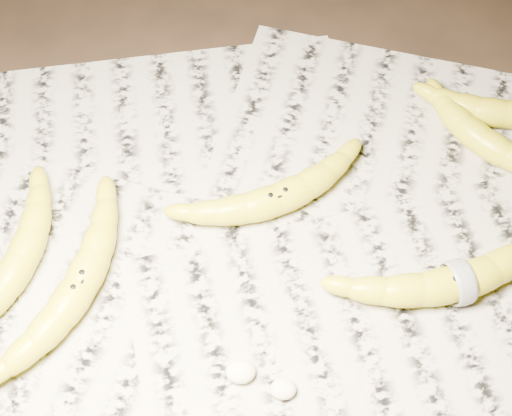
{
  "coord_description": "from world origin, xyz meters",
  "views": [
    {
      "loc": [
        -0.02,
        -0.35,
        0.69
      ],
      "look_at": [
        -0.01,
        0.04,
        0.05
      ],
      "focal_mm": 50.0,
      "sensor_mm": 36.0,
      "label": 1
    }
  ],
  "objects_px": {
    "banana_upper_a": "(505,112)",
    "banana_upper_b": "(484,139)",
    "banana_center": "(277,197)",
    "banana_taped": "(459,281)",
    "banana_left_b": "(20,258)",
    "banana_left_a": "(79,285)"
  },
  "relations": [
    {
      "from": "banana_upper_a",
      "to": "banana_upper_b",
      "type": "height_order",
      "value": "same"
    },
    {
      "from": "banana_center",
      "to": "banana_taped",
      "type": "distance_m",
      "value": 0.21
    },
    {
      "from": "banana_taped",
      "to": "banana_upper_a",
      "type": "relative_size",
      "value": 1.29
    },
    {
      "from": "banana_left_b",
      "to": "banana_upper_a",
      "type": "height_order",
      "value": "banana_left_b"
    },
    {
      "from": "banana_left_a",
      "to": "banana_center",
      "type": "height_order",
      "value": "banana_left_a"
    },
    {
      "from": "banana_left_a",
      "to": "banana_upper_a",
      "type": "distance_m",
      "value": 0.53
    },
    {
      "from": "banana_upper_a",
      "to": "banana_left_b",
      "type": "bearing_deg",
      "value": -152.93
    },
    {
      "from": "banana_upper_a",
      "to": "banana_upper_b",
      "type": "xyz_separation_m",
      "value": [
        -0.03,
        -0.04,
        -0.0
      ]
    },
    {
      "from": "banana_center",
      "to": "banana_upper_b",
      "type": "bearing_deg",
      "value": -4.62
    },
    {
      "from": "banana_left_b",
      "to": "banana_taped",
      "type": "height_order",
      "value": "banana_taped"
    },
    {
      "from": "banana_left_b",
      "to": "banana_taped",
      "type": "xyz_separation_m",
      "value": [
        0.45,
        -0.03,
        0.0
      ]
    },
    {
      "from": "banana_left_b",
      "to": "banana_center",
      "type": "height_order",
      "value": "banana_center"
    },
    {
      "from": "banana_center",
      "to": "banana_upper_a",
      "type": "distance_m",
      "value": 0.3
    },
    {
      "from": "banana_left_b",
      "to": "banana_taped",
      "type": "relative_size",
      "value": 0.8
    },
    {
      "from": "banana_upper_a",
      "to": "banana_center",
      "type": "bearing_deg",
      "value": -148.85
    },
    {
      "from": "banana_left_a",
      "to": "banana_left_b",
      "type": "height_order",
      "value": "banana_left_a"
    },
    {
      "from": "banana_center",
      "to": "banana_left_a",
      "type": "bearing_deg",
      "value": -175.82
    },
    {
      "from": "banana_left_b",
      "to": "banana_upper_b",
      "type": "xyz_separation_m",
      "value": [
        0.51,
        0.15,
        -0.0
      ]
    },
    {
      "from": "banana_upper_a",
      "to": "banana_left_a",
      "type": "bearing_deg",
      "value": -147.31
    },
    {
      "from": "banana_left_b",
      "to": "banana_center",
      "type": "relative_size",
      "value": 0.92
    },
    {
      "from": "banana_left_a",
      "to": "banana_left_b",
      "type": "xyz_separation_m",
      "value": [
        -0.07,
        0.03,
        -0.0
      ]
    },
    {
      "from": "banana_upper_b",
      "to": "banana_left_b",
      "type": "bearing_deg",
      "value": -117.69
    }
  ]
}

